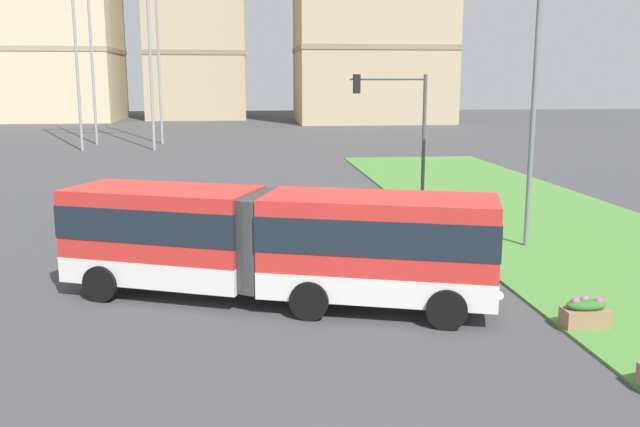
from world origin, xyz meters
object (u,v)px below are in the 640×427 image
Objects in this scene: car_navy_sedan at (131,205)px; streetlight_median at (534,92)px; flower_planter_2 at (585,313)px; articulated_bus at (275,242)px; traffic_light_far_right at (401,121)px.

streetlight_median reaches higher than car_navy_sedan.
streetlight_median is at bearing 76.96° from flower_planter_2.
flower_planter_2 is (12.95, -14.29, -0.33)m from car_navy_sedan.
car_navy_sedan is 0.43× the size of streetlight_median.
articulated_bus is 1.17× the size of streetlight_median.
traffic_light_far_right reaches higher than articulated_bus.
articulated_bus is 10.83× the size of flower_planter_2.
articulated_bus is 12.58m from car_navy_sedan.
traffic_light_far_right is at bearing 62.04° from articulated_bus.
streetlight_median is (14.85, -6.09, 4.78)m from car_navy_sedan.
traffic_light_far_right is (11.51, -0.09, 3.45)m from car_navy_sedan.
articulated_bus is at bearing -117.96° from traffic_light_far_right.
flower_planter_2 is (7.35, -3.06, -1.23)m from articulated_bus.
streetlight_median is (3.34, -6.00, 1.33)m from traffic_light_far_right.
car_navy_sedan is at bearing 116.49° from articulated_bus.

